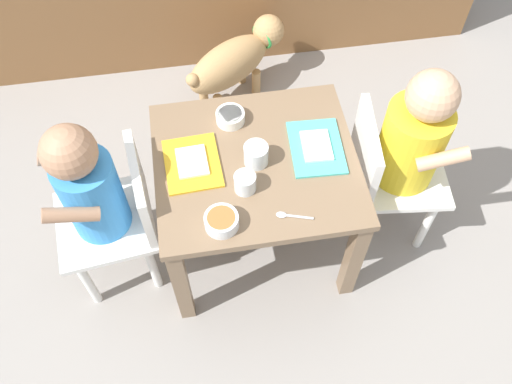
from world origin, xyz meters
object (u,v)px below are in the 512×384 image
object	(u,v)px
water_cup_left	(245,183)
water_cup_right	(256,156)
cereal_bowl_left_side	(222,221)
seated_child_right	(409,144)
cereal_bowl_right_side	(230,117)
dining_table	(256,178)
food_tray_right	(316,147)
food_tray_left	(192,163)
dog	(236,60)
spoon_by_left_tray	(291,216)
seated_child_left	(96,193)

from	to	relation	value
water_cup_left	water_cup_right	xyz separation A→B (m)	(0.04, 0.08, 0.00)
water_cup_left	cereal_bowl_left_side	bearing A→B (deg)	-126.31
seated_child_right	cereal_bowl_right_side	bearing A→B (deg)	161.88
dining_table	food_tray_right	world-z (taller)	food_tray_right
food_tray_left	water_cup_left	distance (m)	0.17
seated_child_right	water_cup_left	size ratio (longest dim) A/B	11.65
dining_table	dog	size ratio (longest dim) A/B	1.31
dog	water_cup_left	xyz separation A→B (m)	(-0.07, -0.78, 0.28)
cereal_bowl_left_side	cereal_bowl_right_side	size ratio (longest dim) A/B	1.05
water_cup_right	spoon_by_left_tray	xyz separation A→B (m)	(0.06, -0.19, -0.02)
water_cup_right	food_tray_left	bearing A→B (deg)	172.87
seated_child_left	cereal_bowl_left_side	distance (m)	0.37
seated_child_left	cereal_bowl_left_side	world-z (taller)	seated_child_left
dog	cereal_bowl_left_side	distance (m)	0.93
dining_table	seated_child_right	xyz separation A→B (m)	(0.45, -0.00, 0.07)
water_cup_right	cereal_bowl_left_side	xyz separation A→B (m)	(-0.12, -0.19, -0.01)
seated_child_left	food_tray_left	bearing A→B (deg)	10.49
water_cup_left	cereal_bowl_right_side	size ratio (longest dim) A/B	0.70
seated_child_right	cereal_bowl_left_side	distance (m)	0.60
water_cup_left	cereal_bowl_right_side	world-z (taller)	water_cup_left
water_cup_left	spoon_by_left_tray	bearing A→B (deg)	-45.56
seated_child_right	food_tray_right	distance (m)	0.27
cereal_bowl_left_side	seated_child_left	bearing A→B (deg)	154.04
food_tray_left	dog	bearing A→B (deg)	72.70
dining_table	seated_child_right	size ratio (longest dim) A/B	0.82
dining_table	food_tray_left	xyz separation A→B (m)	(-0.18, 0.02, 0.09)
water_cup_left	water_cup_right	size ratio (longest dim) A/B	0.88
cereal_bowl_left_side	dog	bearing A→B (deg)	80.23
dog	food_tray_right	xyz separation A→B (m)	(0.15, -0.67, 0.26)
seated_child_right	food_tray_left	size ratio (longest dim) A/B	3.54
dining_table	cereal_bowl_left_side	world-z (taller)	cereal_bowl_left_side
food_tray_left	water_cup_left	world-z (taller)	water_cup_left
dog	cereal_bowl_right_side	xyz separation A→B (m)	(-0.08, -0.53, 0.27)
seated_child_left	water_cup_right	xyz separation A→B (m)	(0.45, 0.03, 0.04)
dining_table	spoon_by_left_tray	distance (m)	0.22
cereal_bowl_left_side	cereal_bowl_right_side	bearing A→B (deg)	78.73
dining_table	food_tray_right	distance (m)	0.20
seated_child_left	food_tray_right	size ratio (longest dim) A/B	3.34
seated_child_right	spoon_by_left_tray	distance (m)	0.43
food_tray_right	cereal_bowl_right_side	xyz separation A→B (m)	(-0.23, 0.14, 0.01)
food_tray_right	dining_table	bearing A→B (deg)	-173.86
seated_child_left	cereal_bowl_right_side	bearing A→B (deg)	25.78
food_tray_right	water_cup_left	bearing A→B (deg)	-154.70
water_cup_left	seated_child_right	bearing A→B (deg)	9.54
dining_table	spoon_by_left_tray	size ratio (longest dim) A/B	5.84
seated_child_left	seated_child_right	xyz separation A→B (m)	(0.90, 0.03, 0.00)
cereal_bowl_right_side	food_tray_left	bearing A→B (deg)	-131.84
cereal_bowl_right_side	cereal_bowl_left_side	bearing A→B (deg)	-101.27
dog	cereal_bowl_right_side	distance (m)	0.60
seated_child_left	water_cup_left	world-z (taller)	seated_child_left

